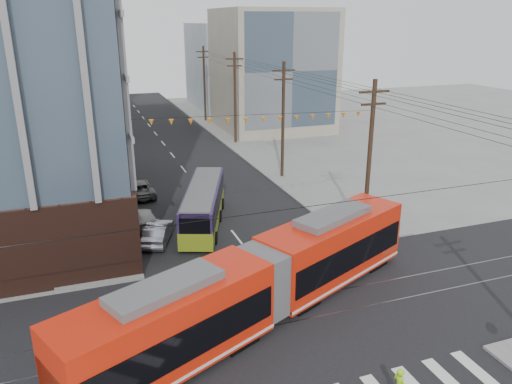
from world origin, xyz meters
TOP-DOWN VIEW (x-y plane):
  - ground at (0.00, 0.00)m, footprint 160.00×160.00m
  - bg_bldg_nw_near at (-17.00, 52.00)m, footprint 18.00×16.00m
  - bg_bldg_ne_near at (16.00, 48.00)m, footprint 14.00×14.00m
  - bg_bldg_nw_far at (-14.00, 72.00)m, footprint 16.00×18.00m
  - bg_bldg_ne_far at (18.00, 68.00)m, footprint 16.00×16.00m
  - utility_pole_far at (8.50, 56.00)m, footprint 0.30×0.30m
  - streetcar at (-1.86, 3.85)m, footprint 20.72×11.68m
  - city_bus at (-1.56, 17.14)m, footprint 5.85×10.84m
  - parked_car_silver at (-5.32, 15.09)m, footprint 2.93×4.54m
  - parked_car_white at (-5.90, 18.30)m, footprint 2.03×4.38m
  - parked_car_grey at (-5.37, 25.23)m, footprint 2.63×5.14m
  - jersey_barrier at (8.30, 13.17)m, footprint 2.15×4.14m

SIDE VIEW (x-z plane):
  - ground at x=0.00m, z-range 0.00..0.00m
  - jersey_barrier at x=8.30m, z-range 0.00..0.81m
  - parked_car_white at x=-5.90m, z-range 0.00..1.24m
  - parked_car_grey at x=-5.37m, z-range 0.00..1.39m
  - parked_car_silver at x=-5.32m, z-range 0.00..1.41m
  - city_bus at x=-1.56m, z-range 0.00..3.03m
  - streetcar at x=-1.86m, z-range 0.00..4.13m
  - utility_pole_far at x=8.50m, z-range 0.00..11.00m
  - bg_bldg_ne_far at x=18.00m, z-range 0.00..14.00m
  - bg_bldg_ne_near at x=16.00m, z-range 0.00..16.00m
  - bg_bldg_nw_near at x=-17.00m, z-range 0.00..18.00m
  - bg_bldg_nw_far at x=-14.00m, z-range 0.00..20.00m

